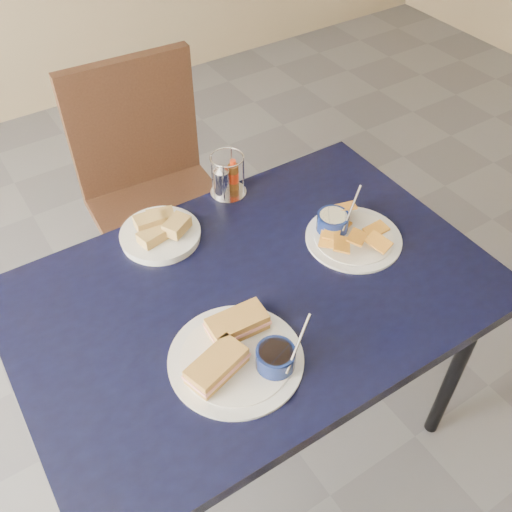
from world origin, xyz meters
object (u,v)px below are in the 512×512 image
plantain_plate (346,232)px  bread_basket (160,232)px  condiment_caddy (226,178)px  sandwich_plate (239,352)px  chair_far (150,181)px  dining_table (255,305)px

plantain_plate → bread_basket: (-0.44, 0.28, 0.00)m
bread_basket → condiment_caddy: (0.26, 0.07, 0.03)m
sandwich_plate → bread_basket: bearing=86.4°
chair_far → sandwich_plate: bearing=-101.8°
bread_basket → condiment_caddy: condiment_caddy is taller
sandwich_plate → bread_basket: sandwich_plate is taller
condiment_caddy → plantain_plate: bearing=-62.8°
chair_far → plantain_plate: size_ratio=3.68×
chair_far → bread_basket: bearing=-109.2°
dining_table → plantain_plate: 0.33m
sandwich_plate → plantain_plate: (0.47, 0.18, -0.00)m
dining_table → condiment_caddy: size_ratio=8.99×
dining_table → sandwich_plate: (-0.15, -0.16, 0.09)m
plantain_plate → bread_basket: bearing=147.6°
plantain_plate → condiment_caddy: bearing=117.2°
chair_far → plantain_plate: (0.27, -0.76, 0.20)m
chair_far → plantain_plate: bearing=-70.7°
dining_table → sandwich_plate: 0.23m
dining_table → bread_basket: size_ratio=5.55×
chair_far → plantain_plate: chair_far is taller
plantain_plate → bread_basket: 0.52m
sandwich_plate → bread_basket: (0.03, 0.46, 0.00)m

